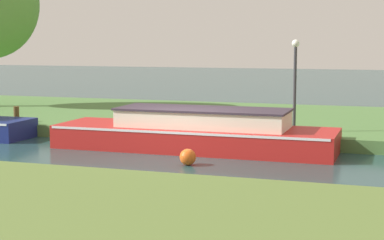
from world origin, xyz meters
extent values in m
plane|color=#244345|center=(0.00, 0.00, 0.00)|extent=(120.00, 120.00, 0.00)
cube|color=#4D763C|center=(0.00, 7.00, 0.20)|extent=(72.00, 10.00, 0.40)
cube|color=#B21D1B|center=(0.16, 1.20, 0.35)|extent=(8.53, 2.33, 0.70)
cube|color=silver|center=(0.16, 1.20, 0.66)|extent=(8.36, 2.36, 0.07)
cube|color=beige|center=(0.44, 1.20, 0.96)|extent=(5.07, 1.77, 0.51)
cube|color=#352935|center=(0.44, 1.20, 1.24)|extent=(5.17, 1.86, 0.06)
cylinder|color=#333338|center=(2.85, 3.22, 1.74)|extent=(0.10, 0.10, 2.68)
sphere|color=white|center=(2.85, 3.22, 3.20)|extent=(0.24, 0.24, 0.24)
cylinder|color=brown|center=(-6.95, 2.53, 0.68)|extent=(0.20, 0.20, 0.55)
sphere|color=#E55919|center=(0.76, -1.17, 0.22)|extent=(0.44, 0.44, 0.44)
camera|label=1|loc=(5.99, -16.67, 3.24)|focal=58.86mm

